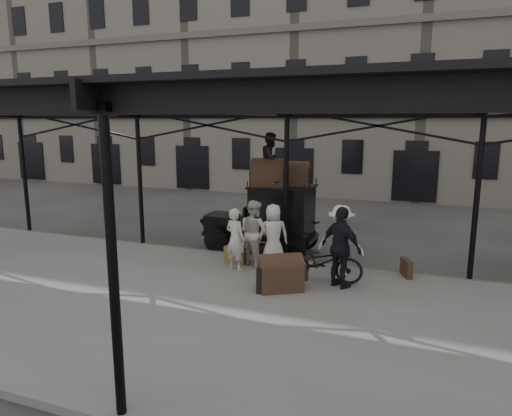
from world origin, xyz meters
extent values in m
plane|color=#383533|center=(0.00, 0.00, 0.00)|extent=(120.00, 120.00, 0.00)
cube|color=slate|center=(0.00, -2.00, 0.07)|extent=(28.00, 8.00, 0.15)
cylinder|color=black|center=(-10.00, 2.00, 2.15)|extent=(0.14, 0.14, 4.30)
cylinder|color=black|center=(0.00, 2.00, 2.15)|extent=(0.14, 0.14, 4.30)
cylinder|color=black|center=(0.00, -5.80, 2.15)|extent=(0.14, 0.14, 4.30)
cube|color=black|center=(0.00, 2.00, 4.48)|extent=(22.00, 0.10, 0.45)
cube|color=black|center=(0.00, -5.80, 4.48)|extent=(22.00, 0.10, 0.45)
cube|color=black|center=(0.00, -1.70, 4.65)|extent=(22.50, 9.00, 0.08)
cube|color=silver|center=(0.00, -1.70, 4.72)|extent=(18.00, 7.00, 0.04)
cube|color=slate|center=(0.00, 18.00, 7.00)|extent=(64.00, 8.00, 14.00)
cylinder|color=black|center=(-2.42, 2.27, 0.40)|extent=(0.80, 0.10, 0.80)
cylinder|color=black|center=(-2.42, 3.71, 0.40)|extent=(0.80, 0.10, 0.80)
cylinder|color=black|center=(0.18, 2.27, 0.40)|extent=(0.80, 0.10, 0.80)
cylinder|color=black|center=(0.18, 3.71, 0.40)|extent=(0.80, 0.10, 0.80)
cube|color=black|center=(-1.17, 2.99, 0.55)|extent=(3.60, 1.25, 0.12)
cube|color=black|center=(-2.52, 2.99, 0.85)|extent=(0.90, 1.00, 0.55)
cube|color=black|center=(-2.99, 2.99, 0.85)|extent=(0.06, 0.70, 0.55)
cube|color=black|center=(-1.72, 2.99, 0.95)|extent=(0.70, 1.30, 0.10)
cube|color=black|center=(-0.42, 2.99, 1.35)|extent=(1.80, 1.45, 1.55)
cube|color=black|center=(-0.42, 2.26, 1.55)|extent=(1.40, 0.02, 0.60)
cube|color=black|center=(-0.42, 2.99, 2.15)|extent=(1.90, 1.55, 0.06)
imported|color=beige|center=(-0.99, 0.55, 1.01)|extent=(0.73, 0.59, 1.72)
imported|color=beige|center=(-0.68, 1.17, 1.08)|extent=(1.12, 1.04, 1.86)
imported|color=silver|center=(-0.16, 1.32, 1.03)|extent=(1.02, 0.89, 1.75)
imported|color=black|center=(1.96, 0.22, 1.16)|extent=(1.27, 1.01, 2.01)
imported|color=silver|center=(1.79, 1.06, 1.10)|extent=(1.29, 0.83, 1.89)
imported|color=black|center=(1.46, 0.44, 0.68)|extent=(2.09, 0.88, 1.07)
imported|color=black|center=(-0.77, 2.89, 3.01)|extent=(0.70, 0.86, 1.66)
cube|color=olive|center=(-1.20, 1.12, 0.40)|extent=(0.62, 0.48, 0.50)
cube|color=#412A1E|center=(3.45, 1.63, 0.38)|extent=(0.36, 0.61, 0.45)
cube|color=#412A1E|center=(0.80, 0.38, 0.35)|extent=(0.61, 0.20, 0.40)
camera|label=1|loc=(3.81, -10.51, 4.19)|focal=32.00mm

